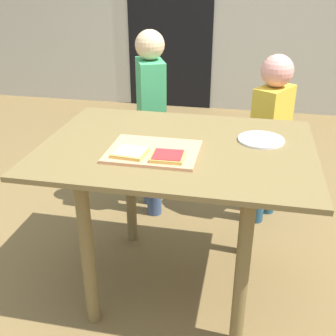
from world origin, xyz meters
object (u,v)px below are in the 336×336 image
object	(u,v)px
dining_table	(177,171)
child_right	(271,129)
plate_white_right	(261,140)
child_left	(151,114)
pizza_slice_near_left	(130,152)
pizza_slice_near_right	(168,156)
cutting_board	(153,152)

from	to	relation	value
dining_table	child_right	xyz separation A→B (m)	(0.41, 0.72, -0.03)
plate_white_right	dining_table	bearing A→B (deg)	-160.81
plate_white_right	child_left	size ratio (longest dim) A/B	0.18
pizza_slice_near_left	plate_white_right	world-z (taller)	pizza_slice_near_left
pizza_slice_near_left	plate_white_right	xyz separation A→B (m)	(0.51, 0.28, -0.02)
pizza_slice_near_right	plate_white_right	size ratio (longest dim) A/B	0.65
pizza_slice_near_left	plate_white_right	distance (m)	0.58
dining_table	pizza_slice_near_left	size ratio (longest dim) A/B	8.41
dining_table	cutting_board	world-z (taller)	cutting_board
pizza_slice_near_left	pizza_slice_near_right	distance (m)	0.15
plate_white_right	cutting_board	bearing A→B (deg)	-152.69
pizza_slice_near_right	plate_white_right	distance (m)	0.45
pizza_slice_near_left	child_right	distance (m)	1.06
cutting_board	plate_white_right	xyz separation A→B (m)	(0.43, 0.22, -0.00)
cutting_board	child_right	xyz separation A→B (m)	(0.49, 0.82, -0.16)
pizza_slice_near_right	child_right	world-z (taller)	child_right
dining_table	pizza_slice_near_right	size ratio (longest dim) A/B	8.85
pizza_slice_near_left	child_left	size ratio (longest dim) A/B	0.12
pizza_slice_near_right	pizza_slice_near_left	bearing A→B (deg)	177.75
pizza_slice_near_left	child_left	bearing A→B (deg)	98.19
pizza_slice_near_right	child_right	size ratio (longest dim) A/B	0.13
dining_table	child_right	world-z (taller)	child_right
dining_table	cutting_board	xyz separation A→B (m)	(-0.08, -0.10, 0.13)
pizza_slice_near_left	pizza_slice_near_right	bearing A→B (deg)	-2.25
child_right	cutting_board	bearing A→B (deg)	-121.11
dining_table	child_right	size ratio (longest dim) A/B	1.14
pizza_slice_near_right	dining_table	bearing A→B (deg)	87.57
pizza_slice_near_left	child_right	xyz separation A→B (m)	(0.57, 0.88, -0.18)
child_left	child_right	bearing A→B (deg)	3.49
dining_table	cutting_board	distance (m)	0.18
pizza_slice_near_right	plate_white_right	world-z (taller)	pizza_slice_near_right
plate_white_right	child_left	world-z (taller)	child_left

